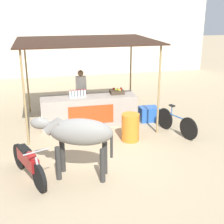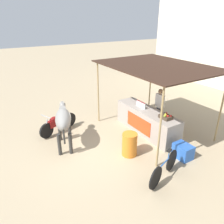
{
  "view_description": "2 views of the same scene",
  "coord_description": "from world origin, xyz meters",
  "px_view_note": "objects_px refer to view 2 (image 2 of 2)",
  "views": [
    {
      "loc": [
        -1.45,
        -7.15,
        3.67
      ],
      "look_at": [
        0.49,
        1.05,
        0.78
      ],
      "focal_mm": 50.0,
      "sensor_mm": 36.0,
      "label": 1
    },
    {
      "loc": [
        5.91,
        -3.02,
        4.29
      ],
      "look_at": [
        -0.21,
        0.72,
        1.14
      ],
      "focal_mm": 35.0,
      "sensor_mm": 36.0,
      "label": 2
    }
  ],
  "objects_px": {
    "vendor_behind_counter": "(159,108)",
    "cow": "(63,119)",
    "bicycle_leaning": "(164,168)",
    "cooler_box": "(183,151)",
    "motorcycle_parked": "(58,122)",
    "fruit_crate": "(166,117)",
    "water_barrel": "(130,144)",
    "stall_counter": "(147,121)"
  },
  "relations": [
    {
      "from": "vendor_behind_counter",
      "to": "bicycle_leaning",
      "type": "relative_size",
      "value": 1.05
    },
    {
      "from": "cow",
      "to": "bicycle_leaning",
      "type": "height_order",
      "value": "cow"
    },
    {
      "from": "bicycle_leaning",
      "to": "stall_counter",
      "type": "bearing_deg",
      "value": 150.89
    },
    {
      "from": "cow",
      "to": "water_barrel",
      "type": "bearing_deg",
      "value": 44.14
    },
    {
      "from": "bicycle_leaning",
      "to": "cooler_box",
      "type": "bearing_deg",
      "value": 108.56
    },
    {
      "from": "fruit_crate",
      "to": "bicycle_leaning",
      "type": "relative_size",
      "value": 0.28
    },
    {
      "from": "water_barrel",
      "to": "bicycle_leaning",
      "type": "relative_size",
      "value": 0.51
    },
    {
      "from": "vendor_behind_counter",
      "to": "stall_counter",
      "type": "bearing_deg",
      "value": -79.94
    },
    {
      "from": "cooler_box",
      "to": "bicycle_leaning",
      "type": "relative_size",
      "value": 0.38
    },
    {
      "from": "vendor_behind_counter",
      "to": "water_barrel",
      "type": "bearing_deg",
      "value": -64.54
    },
    {
      "from": "fruit_crate",
      "to": "water_barrel",
      "type": "xyz_separation_m",
      "value": [
        -0.0,
        -1.55,
        -0.63
      ]
    },
    {
      "from": "vendor_behind_counter",
      "to": "cow",
      "type": "xyz_separation_m",
      "value": [
        -0.6,
        -3.87,
        0.18
      ]
    },
    {
      "from": "fruit_crate",
      "to": "cow",
      "type": "xyz_separation_m",
      "value": [
        -1.68,
        -3.17,
        0.0
      ]
    },
    {
      "from": "water_barrel",
      "to": "bicycle_leaning",
      "type": "xyz_separation_m",
      "value": [
        1.47,
        0.16,
        -0.05
      ]
    },
    {
      "from": "stall_counter",
      "to": "bicycle_leaning",
      "type": "bearing_deg",
      "value": -29.11
    },
    {
      "from": "vendor_behind_counter",
      "to": "bicycle_leaning",
      "type": "bearing_deg",
      "value": -39.49
    },
    {
      "from": "motorcycle_parked",
      "to": "bicycle_leaning",
      "type": "xyz_separation_m",
      "value": [
        4.24,
        1.66,
        -0.08
      ]
    },
    {
      "from": "stall_counter",
      "to": "fruit_crate",
      "type": "bearing_deg",
      "value": 3.24
    },
    {
      "from": "cooler_box",
      "to": "water_barrel",
      "type": "distance_m",
      "value": 1.76
    },
    {
      "from": "cow",
      "to": "cooler_box",
      "type": "bearing_deg",
      "value": 47.98
    },
    {
      "from": "stall_counter",
      "to": "cooler_box",
      "type": "height_order",
      "value": "stall_counter"
    },
    {
      "from": "motorcycle_parked",
      "to": "vendor_behind_counter",
      "type": "bearing_deg",
      "value": 65.63
    },
    {
      "from": "stall_counter",
      "to": "bicycle_leaning",
      "type": "height_order",
      "value": "stall_counter"
    },
    {
      "from": "fruit_crate",
      "to": "cooler_box",
      "type": "xyz_separation_m",
      "value": [
        1.05,
        -0.15,
        -0.79
      ]
    },
    {
      "from": "water_barrel",
      "to": "fruit_crate",
      "type": "bearing_deg",
      "value": 89.93
    },
    {
      "from": "stall_counter",
      "to": "cow",
      "type": "distance_m",
      "value": 3.25
    },
    {
      "from": "cooler_box",
      "to": "stall_counter",
      "type": "bearing_deg",
      "value": 177.2
    },
    {
      "from": "stall_counter",
      "to": "motorcycle_parked",
      "type": "height_order",
      "value": "stall_counter"
    },
    {
      "from": "stall_counter",
      "to": "cow",
      "type": "height_order",
      "value": "cow"
    },
    {
      "from": "vendor_behind_counter",
      "to": "bicycle_leaning",
      "type": "xyz_separation_m",
      "value": [
        2.54,
        -2.09,
        -0.5
      ]
    },
    {
      "from": "fruit_crate",
      "to": "cow",
      "type": "height_order",
      "value": "cow"
    },
    {
      "from": "fruit_crate",
      "to": "cow",
      "type": "bearing_deg",
      "value": -117.84
    },
    {
      "from": "vendor_behind_counter",
      "to": "cooler_box",
      "type": "distance_m",
      "value": 2.37
    },
    {
      "from": "fruit_crate",
      "to": "water_barrel",
      "type": "distance_m",
      "value": 1.67
    },
    {
      "from": "vendor_behind_counter",
      "to": "cooler_box",
      "type": "height_order",
      "value": "vendor_behind_counter"
    },
    {
      "from": "vendor_behind_counter",
      "to": "bicycle_leaning",
      "type": "height_order",
      "value": "vendor_behind_counter"
    },
    {
      "from": "water_barrel",
      "to": "motorcycle_parked",
      "type": "bearing_deg",
      "value": -151.52
    },
    {
      "from": "cooler_box",
      "to": "vendor_behind_counter",
      "type": "bearing_deg",
      "value": 158.17
    },
    {
      "from": "water_barrel",
      "to": "cow",
      "type": "distance_m",
      "value": 2.42
    },
    {
      "from": "stall_counter",
      "to": "water_barrel",
      "type": "distance_m",
      "value": 1.77
    },
    {
      "from": "stall_counter",
      "to": "vendor_behind_counter",
      "type": "distance_m",
      "value": 0.85
    },
    {
      "from": "motorcycle_parked",
      "to": "fruit_crate",
      "type": "bearing_deg",
      "value": 47.76
    }
  ]
}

